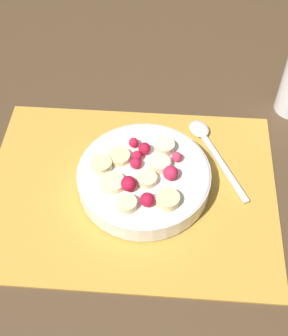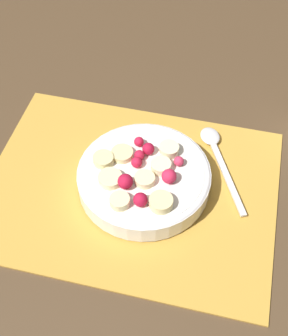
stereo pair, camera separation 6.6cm
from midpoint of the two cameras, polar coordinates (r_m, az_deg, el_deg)
name	(u,v)px [view 2 (the right image)]	position (r m, az deg, el deg)	size (l,w,h in m)	color
ground_plane	(130,189)	(0.69, 1.04, -2.79)	(3.00, 3.00, 0.00)	#4C3823
placemat	(130,188)	(0.69, 1.05, -2.64)	(0.43, 0.32, 0.01)	gold
fruit_bowl	(144,177)	(0.68, 2.76, -1.23)	(0.19, 0.19, 0.05)	white
spoon	(216,150)	(0.74, 11.29, 2.00)	(0.09, 0.16, 0.01)	silver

